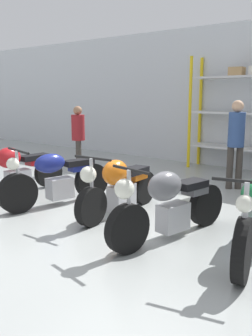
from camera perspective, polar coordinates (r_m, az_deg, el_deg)
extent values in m
plane|color=#9EA3A0|center=(5.92, -2.45, -7.25)|extent=(30.00, 30.00, 0.00)
cube|color=silver|center=(9.87, 17.02, 10.29)|extent=(30.00, 0.08, 3.60)
cylinder|color=yellow|center=(9.76, 9.69, 8.26)|extent=(0.08, 0.08, 2.80)
cylinder|color=yellow|center=(10.24, 11.21, 8.34)|extent=(0.08, 0.08, 2.80)
cube|color=silver|center=(9.44, 18.49, 2.72)|extent=(3.06, 0.55, 0.05)
cube|color=tan|center=(9.42, 16.52, 13.94)|extent=(0.35, 0.32, 0.20)
cylinder|color=black|center=(7.79, -11.71, -0.69)|extent=(0.18, 0.61, 0.60)
cube|color=#ADADB2|center=(7.42, -16.12, -1.72)|extent=(0.27, 0.47, 0.38)
ellipsoid|color=#B2191E|center=(7.25, -17.46, 1.50)|extent=(0.36, 0.50, 0.39)
cube|color=black|center=(7.55, -13.79, 1.61)|extent=(0.31, 0.61, 0.10)
cube|color=#B2191E|center=(7.59, -13.41, 0.99)|extent=(0.26, 0.43, 0.12)
cylinder|color=black|center=(6.20, -16.19, -3.73)|extent=(0.28, 0.66, 0.64)
cylinder|color=black|center=(6.85, -5.26, -1.93)|extent=(0.28, 0.66, 0.64)
cube|color=#ADADB2|center=(6.53, -10.05, -3.01)|extent=(0.35, 0.47, 0.35)
ellipsoid|color=navy|center=(6.36, -11.53, 0.71)|extent=(0.38, 0.59, 0.32)
cube|color=black|center=(6.64, -7.23, 0.86)|extent=(0.33, 0.57, 0.10)
cube|color=navy|center=(6.66, -7.07, 0.12)|extent=(0.27, 0.40, 0.12)
cylinder|color=#ADADB2|center=(6.14, -16.19, -0.63)|extent=(0.06, 0.06, 0.68)
sphere|color=silver|center=(6.08, -16.86, 0.60)|extent=(0.20, 0.20, 0.20)
cylinder|color=black|center=(6.09, -16.10, 2.54)|extent=(0.74, 0.19, 0.04)
cylinder|color=black|center=(5.40, -5.34, -5.90)|extent=(0.17, 0.58, 0.57)
cylinder|color=black|center=(6.48, 2.70, -2.98)|extent=(0.17, 0.58, 0.57)
cube|color=#ADADB2|center=(5.97, -0.66, -4.48)|extent=(0.27, 0.50, 0.41)
ellipsoid|color=orange|center=(5.74, -1.67, -0.68)|extent=(0.36, 0.51, 0.39)
cube|color=black|center=(6.16, 1.27, -0.40)|extent=(0.30, 0.54, 0.10)
cube|color=orange|center=(6.22, 1.51, -1.14)|extent=(0.26, 0.38, 0.12)
cylinder|color=#ADADB2|center=(5.33, -5.27, -2.25)|extent=(0.05, 0.05, 0.70)
sphere|color=silver|center=(5.25, -5.79, -0.98)|extent=(0.23, 0.23, 0.23)
cylinder|color=black|center=(5.28, -5.12, 1.51)|extent=(0.65, 0.07, 0.04)
cylinder|color=black|center=(4.49, 0.24, -9.23)|extent=(0.24, 0.62, 0.61)
cylinder|color=black|center=(5.54, 12.07, -5.50)|extent=(0.24, 0.62, 0.61)
cube|color=#ADADB2|center=(5.03, 7.18, -7.41)|extent=(0.31, 0.47, 0.36)
ellipsoid|color=slate|center=(4.78, 5.94, -2.76)|extent=(0.41, 0.57, 0.38)
cube|color=black|center=(5.17, 9.84, -2.45)|extent=(0.35, 0.50, 0.10)
cube|color=slate|center=(5.27, 10.46, -3.24)|extent=(0.28, 0.36, 0.12)
cylinder|color=#ADADB2|center=(4.39, 0.44, -4.83)|extent=(0.06, 0.06, 0.71)
sphere|color=silver|center=(4.31, -0.26, -3.21)|extent=(0.24, 0.24, 0.24)
cylinder|color=black|center=(4.33, 0.74, -0.25)|extent=(0.63, 0.15, 0.04)
cylinder|color=black|center=(4.00, 17.34, -11.89)|extent=(0.28, 0.69, 0.68)
cylinder|color=#ADADB2|center=(3.90, 17.68, -7.07)|extent=(0.06, 0.06, 0.69)
sphere|color=silver|center=(3.79, 17.66, -5.21)|extent=(0.17, 0.17, 0.17)
cylinder|color=black|center=(3.83, 18.05, -2.00)|extent=(0.68, 0.19, 0.04)
cylinder|color=#38332D|center=(7.79, 16.83, 0.01)|extent=(0.13, 0.13, 0.85)
cylinder|color=#38332D|center=(7.75, 15.53, 0.02)|extent=(0.13, 0.13, 0.85)
cylinder|color=navy|center=(7.66, 16.49, 5.63)|extent=(0.45, 0.45, 0.67)
sphere|color=tan|center=(7.63, 16.68, 9.01)|extent=(0.23, 0.23, 0.23)
cylinder|color=#38332D|center=(9.33, -7.19, 1.94)|extent=(0.13, 0.13, 0.77)
cylinder|color=#38332D|center=(9.15, -7.23, 1.76)|extent=(0.13, 0.13, 0.77)
cylinder|color=maroon|center=(9.16, -7.32, 6.13)|extent=(0.45, 0.45, 0.61)
sphere|color=#9E7051|center=(9.13, -7.38, 8.70)|extent=(0.21, 0.21, 0.21)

